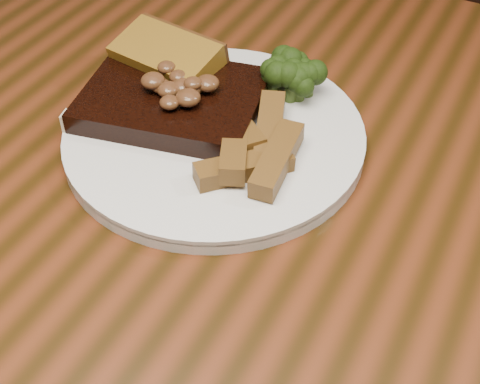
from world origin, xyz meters
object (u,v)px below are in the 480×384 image
at_px(steak, 173,101).
at_px(potato_wedges, 271,150).
at_px(dining_table, 266,279).
at_px(garlic_bread, 168,72).
at_px(plate, 215,138).
at_px(chair_far, 472,96).

bearing_deg(steak, potato_wedges, -22.30).
distance_m(dining_table, garlic_bread, 0.23).
bearing_deg(plate, garlic_bread, 148.18).
bearing_deg(dining_table, garlic_bread, 146.94).
distance_m(chair_far, potato_wedges, 0.65).
bearing_deg(plate, chair_far, 73.34).
xyz_separation_m(steak, garlic_bread, (-0.03, 0.04, -0.00)).
xyz_separation_m(dining_table, potato_wedges, (-0.02, 0.05, 0.12)).
xyz_separation_m(plate, potato_wedges, (0.06, -0.01, 0.02)).
bearing_deg(potato_wedges, dining_table, -65.40).
xyz_separation_m(chair_far, steak, (-0.22, -0.56, 0.28)).
height_order(dining_table, garlic_bread, garlic_bread).
xyz_separation_m(steak, potato_wedges, (0.12, -0.02, -0.00)).
bearing_deg(garlic_bread, chair_far, 71.35).
xyz_separation_m(garlic_bread, potato_wedges, (0.15, -0.06, 0.00)).
distance_m(chair_far, steak, 0.66).
height_order(plate, potato_wedges, potato_wedges).
relative_size(dining_table, garlic_bread, 15.00).
height_order(plate, garlic_bread, garlic_bread).
bearing_deg(dining_table, chair_far, 82.36).
xyz_separation_m(chair_far, garlic_bread, (-0.25, -0.52, 0.28)).
relative_size(garlic_bread, potato_wedges, 0.95).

